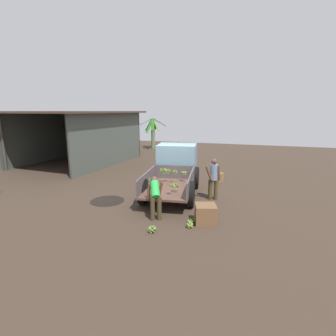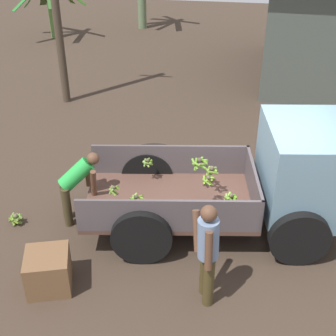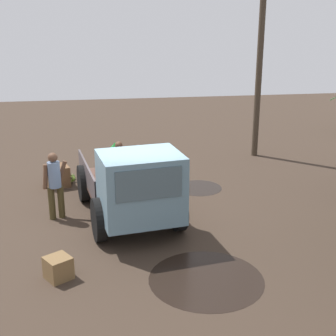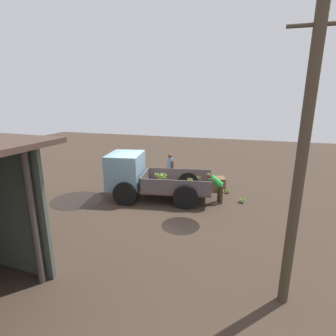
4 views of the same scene
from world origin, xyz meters
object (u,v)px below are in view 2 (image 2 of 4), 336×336
at_px(person_worker_loading, 76,183).
at_px(banana_bunch_on_ground_0, 29,260).
at_px(cargo_truck, 274,177).
at_px(wooden_crate_0, 48,271).
at_px(person_foreground_visitor, 207,250).
at_px(banana_bunch_on_ground_2, 45,261).
at_px(banana_bunch_on_ground_1, 16,218).

height_order(person_worker_loading, banana_bunch_on_ground_0, person_worker_loading).
xyz_separation_m(cargo_truck, wooden_crate_0, (-3.28, -2.00, -0.73)).
relative_size(cargo_truck, person_foreground_visitor, 2.76).
relative_size(person_worker_loading, wooden_crate_0, 2.07).
bearing_deg(wooden_crate_0, cargo_truck, 31.29).
bearing_deg(banana_bunch_on_ground_2, cargo_truck, 24.31).
distance_m(cargo_truck, banana_bunch_on_ground_1, 4.59).
bearing_deg(person_foreground_visitor, banana_bunch_on_ground_1, -36.67).
bearing_deg(cargo_truck, banana_bunch_on_ground_0, -165.36).
distance_m(person_foreground_visitor, banana_bunch_on_ground_2, 2.73).
distance_m(person_worker_loading, banana_bunch_on_ground_1, 1.31).
relative_size(person_foreground_visitor, wooden_crate_0, 2.60).
xyz_separation_m(cargo_truck, banana_bunch_on_ground_0, (-3.78, -1.61, -0.94)).
distance_m(banana_bunch_on_ground_0, banana_bunch_on_ground_2, 0.25).
xyz_separation_m(banana_bunch_on_ground_1, wooden_crate_0, (1.16, -1.34, 0.18)).
bearing_deg(person_foreground_visitor, banana_bunch_on_ground_2, -23.58).
distance_m(banana_bunch_on_ground_1, wooden_crate_0, 1.78).
bearing_deg(cargo_truck, person_worker_loading, 177.30).
distance_m(person_worker_loading, banana_bunch_on_ground_0, 1.51).
bearing_deg(person_worker_loading, person_foreground_visitor, -58.95).
bearing_deg(person_worker_loading, banana_bunch_on_ground_1, 169.83).
height_order(person_foreground_visitor, person_worker_loading, person_foreground_visitor).
distance_m(cargo_truck, wooden_crate_0, 3.91).
bearing_deg(banana_bunch_on_ground_2, banana_bunch_on_ground_1, 134.32).
bearing_deg(banana_bunch_on_ground_2, person_foreground_visitor, -5.83).
bearing_deg(cargo_truck, wooden_crate_0, -157.15).
relative_size(cargo_truck, banana_bunch_on_ground_1, 18.46).
relative_size(banana_bunch_on_ground_0, wooden_crate_0, 0.37).
xyz_separation_m(banana_bunch_on_ground_1, banana_bunch_on_ground_2, (0.91, -0.94, -0.02)).
xyz_separation_m(person_foreground_visitor, banana_bunch_on_ground_1, (-3.50, 1.20, -0.80)).
height_order(person_worker_loading, banana_bunch_on_ground_1, person_worker_loading).
distance_m(banana_bunch_on_ground_2, wooden_crate_0, 0.51).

